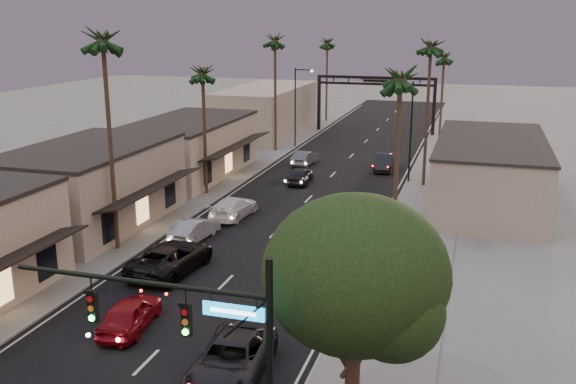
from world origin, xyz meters
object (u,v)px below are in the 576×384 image
Objects in this scene: traffic_signal at (209,338)px; oncoming_red at (130,314)px; palm_ra at (401,72)px; palm_lc at (202,68)px; palm_ld at (275,37)px; streetlight_right at (408,124)px; streetlight_left at (298,101)px; curbside_black at (349,249)px; oncoming_pickup at (171,258)px; palm_lb at (102,34)px; arch at (376,90)px; palm_rb at (431,42)px; palm_far at (327,40)px; curbside_near at (231,359)px; corner_tree at (357,280)px; palm_rc at (444,54)px; oncoming_silver at (194,229)px.

oncoming_red is (-7.92, 8.60, -4.31)m from traffic_signal.
palm_lc is at bearing 145.10° from palm_ra.
traffic_signal is 0.60× the size of palm_ld.
streetlight_left is at bearing 136.79° from streetlight_right.
streetlight_right is 0.68× the size of palm_ra.
oncoming_pickup is at bearing -152.66° from curbside_black.
oncoming_pickup reaches higher than oncoming_red.
oncoming_pickup is (5.00, -2.39, -12.51)m from palm_lb.
oncoming_red is at bearing -92.22° from arch.
streetlight_left is (-12.61, 54.00, 0.25)m from traffic_signal.
palm_rb is at bearing -32.60° from palm_ld.
palm_far reaches higher than curbside_near.
streetlight_left is 37.87m from palm_ra.
curbside_near is (3.94, -60.02, -4.72)m from arch.
corner_tree is 0.58× the size of arch.
curbside_near is at bearing -96.75° from curbside_black.
streetlight_right is at bearing 88.28° from traffic_signal.
palm_rc is 2.70× the size of oncoming_silver.
palm_ld reaches higher than curbside_black.
streetlight_right is 1.99× the size of oncoming_silver.
curbside_black is (10.62, -0.81, 0.04)m from oncoming_silver.
palm_lc is 19.64m from oncoming_pickup.
arch is 50.73m from oncoming_pickup.
corner_tree reaches higher than curbside_black.
corner_tree is at bearing 148.92° from oncoming_red.
curbside_near is (7.54, -9.63, -0.06)m from oncoming_pickup.
oncoming_pickup is 5.61m from oncoming_silver.
streetlight_left is 0.68× the size of palm_far.
oncoming_silver is at bearing -73.90° from oncoming_pickup.
palm_rc reaches higher than oncoming_pickup.
streetlight_left is at bearing -119.97° from arch.
palm_lc reaches higher than curbside_black.
streetlight_right is at bearing 149.24° from palm_rb.
arch is 25.94m from streetlight_right.
oncoming_pickup is at bearing -112.52° from streetlight_right.
palm_rc is at bearing 21.14° from streetlight_left.
corner_tree is 23.25m from oncoming_silver.
streetlight_right and streetlight_left have the same top height.
streetlight_left is 0.63× the size of palm_ld.
palm_rc is at bearing 81.58° from curbside_near.
streetlight_right is 7.35m from palm_rb.
palm_ra is 1.08× the size of palm_rc.
curbside_near is at bearing -43.79° from palm_lb.
traffic_signal is 1.57× the size of curbside_black.
palm_far is (0.30, 23.00, -0.97)m from palm_ld.
corner_tree reaches higher than oncoming_pickup.
palm_ra is at bearing -72.62° from palm_far.
palm_far reaches higher than corner_tree.
traffic_signal is 0.56× the size of palm_lb.
oncoming_pickup is (5.00, -16.39, -9.59)m from palm_lc.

